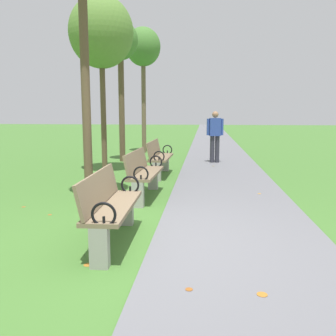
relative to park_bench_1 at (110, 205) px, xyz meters
name	(u,v)px	position (x,y,z in m)	size (l,w,h in m)	color
ground_plane	(152,241)	(0.50, 0.12, -0.49)	(80.00, 80.00, 0.00)	#42722D
paved_walkway	(213,138)	(1.64, 18.12, -0.48)	(2.28, 44.00, 0.02)	slate
park_bench_1	(110,205)	(0.00, 0.00, 0.00)	(0.51, 1.61, 0.90)	#7A664C
park_bench_2	(143,173)	(0.00, 2.45, 0.00)	(0.52, 1.61, 0.90)	#7A664C
park_bench_3	(159,157)	(0.00, 4.84, 0.00)	(0.51, 1.61, 0.90)	#7A664C
tree_2	(101,33)	(-1.54, 5.21, 3.14)	(1.66, 1.66, 4.56)	brown
tree_3	(120,45)	(-1.55, 7.42, 3.22)	(1.11, 1.11, 4.47)	brown
tree_4	(143,49)	(-1.26, 10.01, 3.52)	(1.34, 1.34, 4.83)	brown
pedestrian_walking	(215,134)	(1.47, 7.30, 0.44)	(0.53, 0.26, 1.62)	#2D2D38
scattered_leaves	(156,209)	(0.36, 1.59, -0.47)	(4.52, 8.64, 0.02)	#AD6B23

